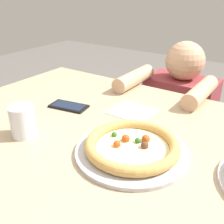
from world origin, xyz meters
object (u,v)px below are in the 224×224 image
Objects in this scene: cell_phone at (69,106)px; diner_seated at (176,132)px; pizza_near at (132,147)px; water_cup_clear at (23,121)px.

cell_phone is 0.71m from diner_seated.
cell_phone is at bearing -112.66° from diner_seated.
diner_seated is (-0.12, 0.72, -0.33)m from pizza_near.
pizza_near is 2.05× the size of cell_phone.
water_cup_clear is at bearing -104.47° from diner_seated.
water_cup_clear is 0.63× the size of cell_phone.
diner_seated reaches higher than pizza_near.
pizza_near is at bearing -80.29° from diner_seated.
diner_seated is (0.21, 0.83, -0.36)m from water_cup_clear.
pizza_near is 3.24× the size of water_cup_clear.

